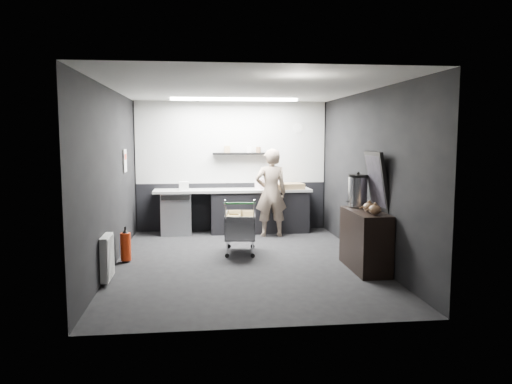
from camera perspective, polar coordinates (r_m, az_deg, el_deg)
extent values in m
plane|color=black|center=(7.99, -1.44, -7.98)|extent=(5.50, 5.50, 0.00)
plane|color=silver|center=(7.77, -1.50, 11.70)|extent=(5.50, 5.50, 0.00)
plane|color=black|center=(10.50, -2.80, 2.95)|extent=(5.50, 0.00, 5.50)
plane|color=black|center=(5.04, 1.30, -0.85)|extent=(5.50, 0.00, 5.50)
plane|color=black|center=(7.84, -16.19, 1.52)|extent=(0.00, 5.50, 5.50)
plane|color=black|center=(8.18, 12.63, 1.81)|extent=(0.00, 5.50, 5.50)
cube|color=#B1B2AD|center=(10.46, -2.81, 5.68)|extent=(3.95, 0.02, 1.70)
cube|color=black|center=(10.56, -2.77, -1.66)|extent=(3.95, 0.02, 1.00)
cube|color=black|center=(10.37, -1.65, 4.41)|extent=(1.20, 0.22, 0.04)
cylinder|color=silver|center=(10.63, 4.80, 7.30)|extent=(0.20, 0.03, 0.20)
cube|color=silver|center=(9.11, -14.74, 3.47)|extent=(0.02, 0.30, 0.40)
cube|color=red|center=(9.10, -14.73, 3.91)|extent=(0.02, 0.22, 0.10)
cube|color=silver|center=(7.11, -16.67, -7.16)|extent=(0.10, 0.50, 0.60)
cube|color=white|center=(9.60, -2.49, 10.51)|extent=(2.40, 0.20, 0.04)
cube|color=black|center=(10.32, 0.40, -2.27)|extent=(2.00, 0.56, 0.85)
cube|color=#B0B0AB|center=(10.21, -2.66, 0.18)|extent=(3.20, 0.60, 0.05)
cube|color=#9EA0A5|center=(10.26, -9.08, -2.40)|extent=(0.60, 0.58, 0.85)
cube|color=black|center=(9.91, -9.19, -0.64)|extent=(0.56, 0.02, 0.10)
imported|color=#B8A891|center=(9.84, 1.72, -0.09)|extent=(0.65, 0.45, 1.74)
cube|color=silver|center=(8.52, -1.81, -5.10)|extent=(0.58, 0.82, 0.02)
cube|color=silver|center=(8.47, -3.44, -3.84)|extent=(0.10, 0.77, 0.41)
cube|color=silver|center=(8.51, -0.19, -3.78)|extent=(0.10, 0.77, 0.41)
cube|color=silver|center=(8.12, -1.59, -4.28)|extent=(0.50, 0.07, 0.41)
cube|color=silver|center=(8.86, -2.02, -3.37)|extent=(0.50, 0.07, 0.41)
cylinder|color=silver|center=(8.20, -3.08, -6.49)|extent=(0.02, 0.02, 0.27)
cylinder|color=silver|center=(8.23, -0.13, -6.43)|extent=(0.02, 0.02, 0.27)
cylinder|color=silver|center=(8.87, -3.35, -5.49)|extent=(0.02, 0.02, 0.27)
cylinder|color=silver|center=(8.91, -0.63, -5.43)|extent=(0.02, 0.02, 0.27)
cylinder|color=green|center=(7.99, -1.57, -1.31)|extent=(0.50, 0.08, 0.03)
cube|color=olive|center=(8.57, -2.59, -3.80)|extent=(0.25, 0.29, 0.35)
cube|color=olive|center=(8.40, -0.88, -4.14)|extent=(0.23, 0.27, 0.31)
cylinder|color=black|center=(8.22, -3.08, -7.30)|extent=(0.08, 0.04, 0.07)
cylinder|color=black|center=(8.90, -3.35, -6.24)|extent=(0.08, 0.04, 0.07)
cylinder|color=black|center=(8.26, -0.13, -7.23)|extent=(0.08, 0.04, 0.07)
cylinder|color=black|center=(8.93, -0.63, -6.18)|extent=(0.08, 0.04, 0.07)
cube|color=black|center=(7.63, 12.34, -5.42)|extent=(0.44, 1.18, 0.88)
cylinder|color=silver|center=(7.89, 11.55, 0.04)|extent=(0.29, 0.29, 0.45)
cylinder|color=black|center=(7.86, 11.59, 1.81)|extent=(0.29, 0.29, 0.04)
sphere|color=black|center=(7.86, 11.59, 2.10)|extent=(0.05, 0.05, 0.05)
ellipsoid|color=brown|center=(7.40, 12.81, -1.71)|extent=(0.18, 0.18, 0.14)
ellipsoid|color=brown|center=(7.17, 13.45, -1.98)|extent=(0.18, 0.18, 0.14)
cube|color=black|center=(7.60, 13.67, 1.24)|extent=(0.20, 0.69, 0.88)
cube|color=black|center=(7.59, 13.50, 1.24)|extent=(0.14, 0.59, 0.75)
cylinder|color=#B82A0C|center=(8.18, -14.67, -6.07)|extent=(0.16, 0.16, 0.44)
cone|color=black|center=(8.13, -14.72, -4.37)|extent=(0.11, 0.11, 0.07)
cylinder|color=black|center=(8.12, -14.73, -4.07)|extent=(0.03, 0.03, 0.07)
cube|color=#977950|center=(10.29, 3.79, 0.68)|extent=(0.60, 0.47, 0.11)
cylinder|color=white|center=(10.25, 0.44, 0.94)|extent=(0.21, 0.21, 0.21)
cube|color=silver|center=(10.13, -8.25, 0.69)|extent=(0.20, 0.16, 0.17)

